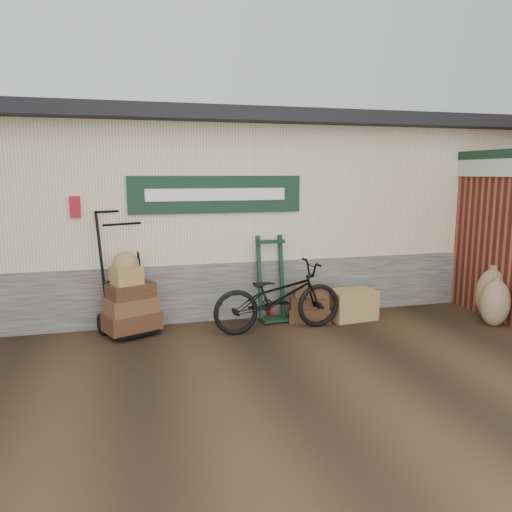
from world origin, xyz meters
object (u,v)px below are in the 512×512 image
Objects in this scene: suitcase_stack at (310,303)px; wicker_hamper at (352,304)px; porter_trolley at (124,271)px; bicycle at (278,293)px; green_barrow at (272,278)px.

wicker_hamper is (0.67, -0.09, -0.05)m from suitcase_stack.
porter_trolley reaches higher than suitcase_stack.
bicycle is (2.13, -0.52, -0.33)m from porter_trolley.
porter_trolley is 1.36× the size of green_barrow.
suitcase_stack is at bearing -26.60° from porter_trolley.
wicker_hamper is 1.36m from bicycle.
porter_trolley is 0.93× the size of bicycle.
suitcase_stack is (0.56, -0.20, -0.37)m from green_barrow.
porter_trolley is 2.82m from suitcase_stack.
porter_trolley is 2.21m from green_barrow.
green_barrow is 0.56m from bicycle.
bicycle reaches higher than wicker_hamper.
suitcase_stack is at bearing -22.86° from green_barrow.
porter_trolley is at bearing 74.07° from bicycle.
bicycle is (-0.62, -0.34, 0.28)m from suitcase_stack.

